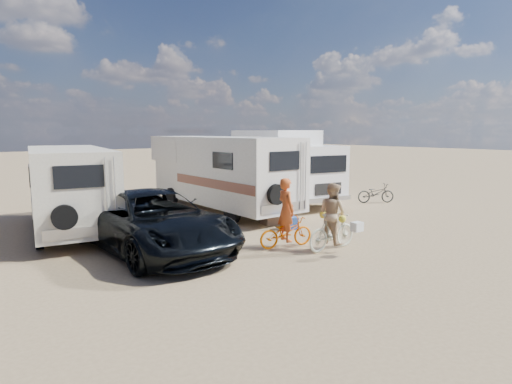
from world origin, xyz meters
TOP-DOWN VIEW (x-y plane):
  - ground at (0.00, 0.00)m, footprint 140.00×140.00m
  - rv_main at (0.42, 7.01)m, footprint 2.60×7.89m
  - rv_left at (-5.46, 6.71)m, footprint 3.07×6.62m
  - box_truck at (3.86, 7.08)m, footprint 3.02×6.42m
  - dark_suv at (-4.21, 2.95)m, footprint 3.16×6.09m
  - bike_man at (-1.04, 1.12)m, footprint 1.71×0.85m
  - bike_woman at (-0.19, 0.16)m, footprint 1.74×0.53m
  - rider_man at (-1.04, 1.12)m, footprint 0.53×0.71m
  - rider_woman at (-0.19, 0.16)m, footprint 0.66×0.83m
  - bike_parked at (7.13, 4.52)m, footprint 1.74×1.35m
  - cooler at (0.47, 2.75)m, footprint 0.58×0.47m
  - crate at (0.40, 3.74)m, footprint 0.51×0.51m

SIDE VIEW (x-z plane):
  - ground at x=0.00m, z-range 0.00..0.00m
  - crate at x=0.40m, z-range 0.00..0.38m
  - cooler at x=0.47m, z-range 0.00..0.41m
  - bike_man at x=-1.04m, z-range 0.00..0.86m
  - bike_parked at x=7.13m, z-range 0.00..0.88m
  - bike_woman at x=-0.19m, z-range 0.00..1.04m
  - dark_suv at x=-4.21m, z-range 0.00..1.64m
  - rider_woman at x=-0.19m, z-range 0.00..1.68m
  - rider_man at x=-1.04m, z-range 0.00..1.78m
  - rv_left at x=-5.46m, z-range 0.00..2.70m
  - rv_main at x=0.42m, z-range 0.00..3.01m
  - box_truck at x=3.86m, z-range 0.00..3.28m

